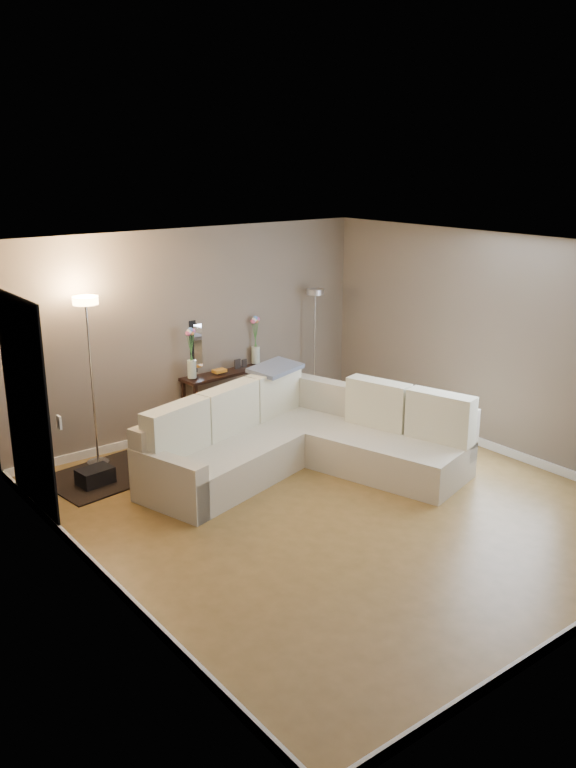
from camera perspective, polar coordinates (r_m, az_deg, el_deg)
floor at (r=7.78m, az=3.64°, el=-9.19°), size 5.00×5.50×0.01m
ceiling at (r=7.03m, az=4.04°, el=10.28°), size 5.00×5.50×0.01m
wall_back at (r=9.47m, az=-7.27°, el=3.90°), size 5.00×0.02×2.60m
wall_left at (r=6.03m, az=-14.46°, el=-4.19°), size 0.02×5.50×2.60m
wall_right at (r=9.10m, az=15.81°, el=2.85°), size 0.02×5.50×2.60m
baseboard_back at (r=9.81m, az=-6.92°, el=-3.26°), size 5.00×0.03×0.10m
baseboard_left at (r=6.58m, az=-13.44°, el=-14.36°), size 0.03×5.50×0.10m
baseboard_right at (r=9.45m, az=15.11°, el=-4.53°), size 0.03×5.50×0.10m
doorway at (r=7.61m, az=-19.29°, el=-1.76°), size 0.02×1.20×2.20m
switch_plate at (r=6.82m, az=-17.04°, el=-2.81°), size 0.02×0.08×0.12m
sectional_sofa at (r=8.48m, az=0.65°, el=-4.22°), size 3.34×2.77×0.96m
throw_blanket at (r=9.03m, az=-0.95°, el=1.23°), size 0.78×0.60×0.09m
console_table at (r=9.75m, az=-5.14°, el=-1.00°), size 1.25×0.43×0.75m
leaning_mirror at (r=9.73m, az=-5.43°, el=3.22°), size 0.87×0.11×0.68m
table_decor at (r=9.66m, az=-4.71°, el=1.20°), size 0.52×0.13×0.12m
flower_vase_left at (r=9.33m, az=-7.38°, el=2.09°), size 0.14×0.12×0.64m
flower_vase_right at (r=9.94m, az=-2.49°, el=3.13°), size 0.14×0.12×0.64m
floor_lamp_lit at (r=8.57m, az=-14.91°, el=2.67°), size 0.31×0.31×1.96m
floor_lamp_unlit at (r=10.31m, az=2.05°, el=4.52°), size 0.24×0.24×1.70m
charcoal_rug at (r=8.65m, az=-13.56°, el=-6.77°), size 1.39×1.12×0.02m
black_bag at (r=8.43m, az=-14.45°, el=-6.98°), size 0.39×0.30×0.23m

